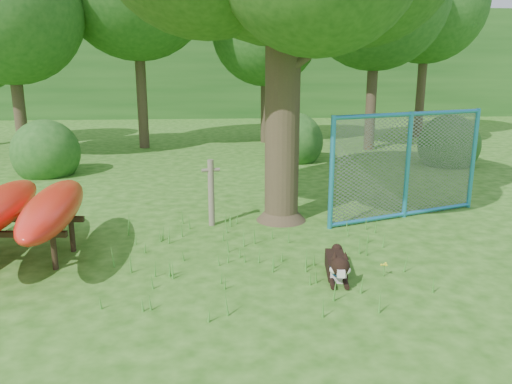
{
  "coord_description": "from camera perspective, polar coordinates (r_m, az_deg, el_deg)",
  "views": [
    {
      "loc": [
        -0.39,
        -6.22,
        2.89
      ],
      "look_at": [
        0.2,
        1.2,
        1.0
      ],
      "focal_mm": 35.0,
      "sensor_mm": 36.0,
      "label": 1
    }
  ],
  "objects": [
    {
      "name": "ground",
      "position": [
        6.86,
        -0.89,
        -10.64
      ],
      "size": [
        80.0,
        80.0,
        0.0
      ],
      "primitive_type": "plane",
      "color": "#215410",
      "rests_on": "ground"
    },
    {
      "name": "wooden_post",
      "position": [
        9.18,
        -5.14,
        0.11
      ],
      "size": [
        0.34,
        0.14,
        1.24
      ],
      "rotation": [
        0.0,
        0.0,
        0.22
      ],
      "color": "#695F4F",
      "rests_on": "ground"
    },
    {
      "name": "husky_dog",
      "position": [
        7.12,
        9.29,
        -8.34
      ],
      "size": [
        0.39,
        1.12,
        0.5
      ],
      "rotation": [
        0.0,
        0.0,
        -0.13
      ],
      "color": "black",
      "rests_on": "ground"
    },
    {
      "name": "fence_section",
      "position": [
        10.0,
        16.93,
        2.92
      ],
      "size": [
        3.34,
        1.29,
        3.43
      ],
      "rotation": [
        0.0,
        0.0,
        0.35
      ],
      "color": "teal",
      "rests_on": "ground"
    },
    {
      "name": "wildflower_clump",
      "position": [
        7.3,
        14.45,
        -8.14
      ],
      "size": [
        0.1,
        0.08,
        0.21
      ],
      "rotation": [
        0.0,
        0.0,
        0.28
      ],
      "color": "#438B2D",
      "rests_on": "ground"
    },
    {
      "name": "bg_tree_a",
      "position": [
        17.4,
        -26.48,
        18.09
      ],
      "size": [
        4.4,
        4.4,
        6.7
      ],
      "color": "#372C1E",
      "rests_on": "ground"
    },
    {
      "name": "bg_tree_c",
      "position": [
        19.35,
        1.12,
        17.85
      ],
      "size": [
        4.0,
        4.0,
        6.12
      ],
      "color": "#372C1E",
      "rests_on": "ground"
    },
    {
      "name": "bg_tree_e",
      "position": [
        22.01,
        19.03,
        19.62
      ],
      "size": [
        4.6,
        4.6,
        7.55
      ],
      "color": "#372C1E",
      "rests_on": "ground"
    },
    {
      "name": "shrub_left",
      "position": [
        14.75,
        -22.67,
        1.84
      ],
      "size": [
        1.8,
        1.8,
        1.8
      ],
      "primitive_type": "sphere",
      "color": "#1E4E19",
      "rests_on": "ground"
    },
    {
      "name": "shrub_right",
      "position": [
        16.06,
        20.98,
        2.93
      ],
      "size": [
        1.8,
        1.8,
        1.8
      ],
      "primitive_type": "sphere",
      "color": "#1E4E19",
      "rests_on": "ground"
    },
    {
      "name": "shrub_mid",
      "position": [
        15.67,
        4.31,
        3.58
      ],
      "size": [
        1.8,
        1.8,
        1.8
      ],
      "primitive_type": "sphere",
      "color": "#1E4E19",
      "rests_on": "ground"
    },
    {
      "name": "wooded_hillside",
      "position": [
        34.22,
        -4.02,
        14.39
      ],
      "size": [
        80.0,
        12.0,
        6.0
      ],
      "primitive_type": "cube",
      "color": "#1E4E19",
      "rests_on": "ground"
    }
  ]
}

